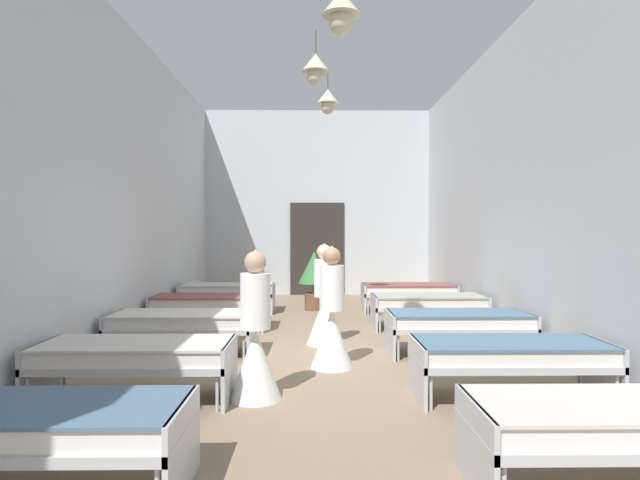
{
  "coord_description": "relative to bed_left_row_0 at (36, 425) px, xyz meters",
  "views": [
    {
      "loc": [
        -0.1,
        -7.19,
        1.67
      ],
      "look_at": [
        0.0,
        0.92,
        1.53
      ],
      "focal_mm": 30.08,
      "sensor_mm": 36.0,
      "label": 1
    }
  ],
  "objects": [
    {
      "name": "bed_right_row_1",
      "position": [
        3.72,
        1.9,
        0.0
      ],
      "size": [
        1.9,
        0.84,
        0.57
      ],
      "color": "#B7BCC1",
      "rests_on": "ground"
    },
    {
      "name": "bed_left_row_3",
      "position": [
        0.0,
        5.7,
        0.0
      ],
      "size": [
        1.9,
        0.84,
        0.57
      ],
      "color": "#B7BCC1",
      "rests_on": "ground"
    },
    {
      "name": "room_shell",
      "position": [
        1.86,
        5.11,
        1.97
      ],
      "size": [
        6.22,
        13.75,
        4.8
      ],
      "color": "silver",
      "rests_on": "ground"
    },
    {
      "name": "bed_left_row_2",
      "position": [
        0.0,
        3.8,
        0.0
      ],
      "size": [
        1.9,
        0.84,
        0.57
      ],
      "color": "#B7BCC1",
      "rests_on": "ground"
    },
    {
      "name": "bed_right_row_0",
      "position": [
        3.72,
        0.0,
        0.0
      ],
      "size": [
        1.9,
        0.84,
        0.57
      ],
      "color": "#B7BCC1",
      "rests_on": "ground"
    },
    {
      "name": "bed_left_row_0",
      "position": [
        0.0,
        0.0,
        0.0
      ],
      "size": [
        1.9,
        0.84,
        0.57
      ],
      "color": "#B7BCC1",
      "rests_on": "ground"
    },
    {
      "name": "bed_right_row_4",
      "position": [
        3.72,
        7.6,
        0.0
      ],
      "size": [
        1.9,
        0.84,
        0.57
      ],
      "color": "#B7BCC1",
      "rests_on": "ground"
    },
    {
      "name": "bed_left_row_4",
      "position": [
        0.0,
        7.6,
        0.0
      ],
      "size": [
        1.9,
        0.84,
        0.57
      ],
      "color": "#B7BCC1",
      "rests_on": "ground"
    },
    {
      "name": "nurse_mid_aisle",
      "position": [
        1.98,
        3.12,
        0.09
      ],
      "size": [
        0.52,
        0.52,
        1.49
      ],
      "rotation": [
        0.0,
        0.0,
        6.27
      ],
      "color": "white",
      "rests_on": "ground"
    },
    {
      "name": "nurse_far_aisle",
      "position": [
        1.19,
        1.9,
        0.09
      ],
      "size": [
        0.52,
        0.52,
        1.49
      ],
      "rotation": [
        0.0,
        0.0,
        4.71
      ],
      "color": "white",
      "rests_on": "ground"
    },
    {
      "name": "ground_plane",
      "position": [
        1.86,
        3.8,
        -0.49
      ],
      "size": [
        6.42,
        14.15,
        0.1
      ],
      "primitive_type": "cube",
      "color": "#8C755B"
    },
    {
      "name": "bed_right_row_2",
      "position": [
        3.72,
        3.8,
        0.0
      ],
      "size": [
        1.9,
        0.84,
        0.57
      ],
      "color": "#B7BCC1",
      "rests_on": "ground"
    },
    {
      "name": "bed_left_row_1",
      "position": [
        0.0,
        1.9,
        0.0
      ],
      "size": [
        1.9,
        0.84,
        0.57
      ],
      "color": "#B7BCC1",
      "rests_on": "ground"
    },
    {
      "name": "bed_right_row_3",
      "position": [
        3.72,
        5.7,
        0.0
      ],
      "size": [
        1.9,
        0.84,
        0.57
      ],
      "color": "#B7BCC1",
      "rests_on": "ground"
    },
    {
      "name": "nurse_near_aisle",
      "position": [
        1.92,
        4.47,
        0.09
      ],
      "size": [
        0.52,
        0.52,
        1.49
      ],
      "rotation": [
        0.0,
        0.0,
        2.27
      ],
      "color": "white",
      "rests_on": "ground"
    },
    {
      "name": "potted_plant",
      "position": [
        1.78,
        7.87,
        0.34
      ],
      "size": [
        0.67,
        0.67,
        1.24
      ],
      "color": "brown",
      "rests_on": "ground"
    }
  ]
}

